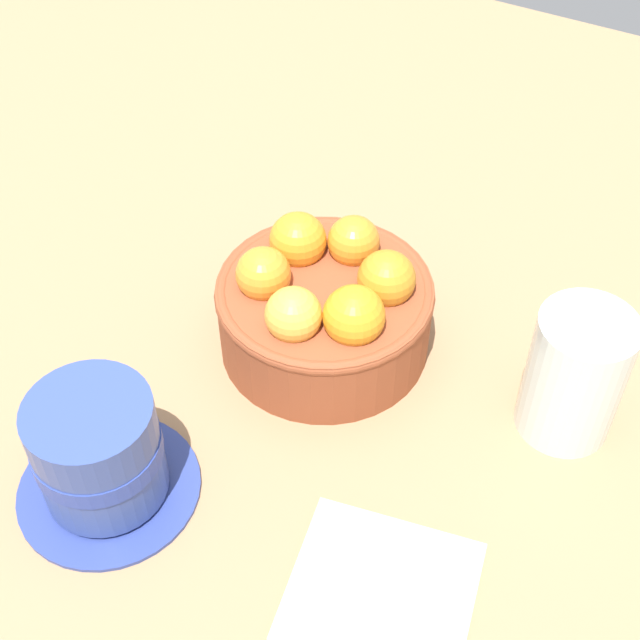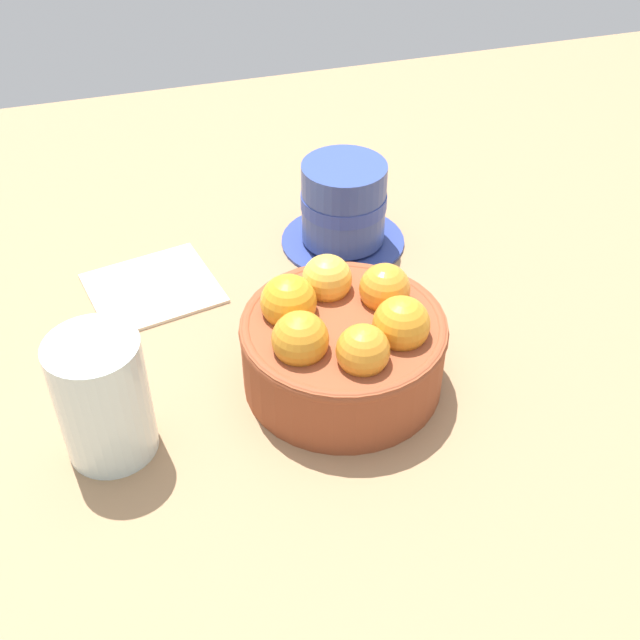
# 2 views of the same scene
# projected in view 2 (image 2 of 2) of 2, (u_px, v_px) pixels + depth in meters

# --- Properties ---
(ground_plane) EXTENTS (1.44, 1.12, 0.04)m
(ground_plane) POSITION_uv_depth(u_px,v_px,m) (342.00, 399.00, 0.63)
(ground_plane) COLOR #997551
(terracotta_bowl) EXTENTS (0.15, 0.15, 0.09)m
(terracotta_bowl) POSITION_uv_depth(u_px,v_px,m) (343.00, 342.00, 0.59)
(terracotta_bowl) COLOR brown
(terracotta_bowl) RESTS_ON ground_plane
(coffee_cup) EXTENTS (0.11, 0.11, 0.08)m
(coffee_cup) POSITION_uv_depth(u_px,v_px,m) (344.00, 207.00, 0.73)
(coffee_cup) COLOR navy
(coffee_cup) RESTS_ON ground_plane
(water_glass) EXTENTS (0.06, 0.06, 0.09)m
(water_glass) POSITION_uv_depth(u_px,v_px,m) (103.00, 398.00, 0.54)
(water_glass) COLOR silver
(water_glass) RESTS_ON ground_plane
(folded_napkin) EXTENTS (0.12, 0.11, 0.01)m
(folded_napkin) POSITION_uv_depth(u_px,v_px,m) (153.00, 287.00, 0.70)
(folded_napkin) COLOR beige
(folded_napkin) RESTS_ON ground_plane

